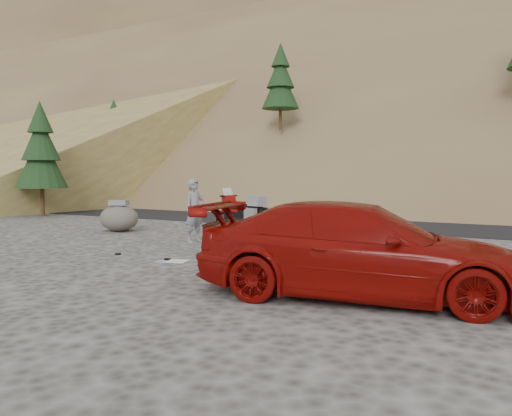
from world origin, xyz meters
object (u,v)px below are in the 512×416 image
(motorcycle, at_px, (244,215))
(red_car, at_px, (359,296))
(boulder, at_px, (119,217))
(man, at_px, (195,242))

(motorcycle, relative_size, red_car, 0.47)
(red_car, relative_size, boulder, 3.26)
(motorcycle, xyz_separation_m, red_car, (5.31, -5.61, -0.62))
(red_car, bearing_deg, boulder, 53.83)
(man, bearing_deg, boulder, 86.42)
(boulder, bearing_deg, red_car, -26.00)
(motorcycle, relative_size, boulder, 1.54)
(boulder, bearing_deg, motorcycle, 13.73)
(motorcycle, height_order, boulder, motorcycle)
(man, xyz_separation_m, red_car, (5.75, -3.67, 0.00))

